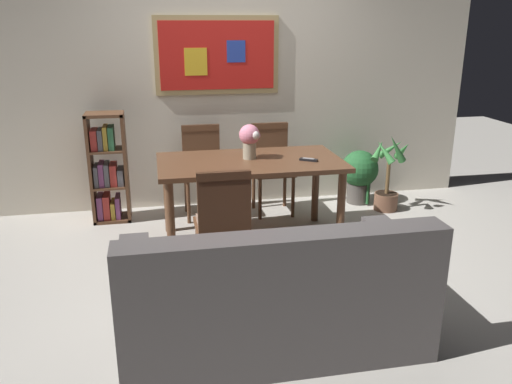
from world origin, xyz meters
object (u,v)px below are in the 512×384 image
(potted_ivy, at_px, (360,173))
(potted_palm, at_px, (388,179))
(flower_vase, at_px, (250,138))
(tv_remote, at_px, (309,160))
(bookshelf, at_px, (108,171))
(dining_table, at_px, (250,171))
(dining_chair_far_left, at_px, (202,163))
(dining_chair_near_left, at_px, (223,217))
(leather_couch, at_px, (273,300))
(dining_chair_far_right, at_px, (271,161))

(potted_ivy, height_order, potted_palm, potted_palm)
(flower_vase, bearing_deg, tv_remote, -20.32)
(tv_remote, bearing_deg, bookshelf, 152.97)
(dining_table, bearing_deg, dining_chair_far_left, 114.04)
(dining_chair_near_left, bearing_deg, leather_couch, -77.94)
(leather_couch, bearing_deg, dining_chair_far_left, 94.34)
(leather_couch, height_order, tv_remote, leather_couch)
(dining_chair_near_left, xyz_separation_m, potted_ivy, (1.71, 1.57, -0.21))
(leather_couch, bearing_deg, flower_vase, 84.22)
(dining_chair_near_left, relative_size, potted_palm, 1.08)
(dining_chair_far_right, bearing_deg, potted_palm, -10.73)
(leather_couch, height_order, bookshelf, bookshelf)
(dining_chair_far_right, relative_size, tv_remote, 5.87)
(dining_chair_far_right, distance_m, potted_ivy, 1.02)
(dining_table, distance_m, dining_chair_near_left, 0.85)
(flower_vase, bearing_deg, potted_palm, 16.66)
(flower_vase, distance_m, tv_remote, 0.54)
(potted_palm, bearing_deg, potted_ivy, 125.72)
(potted_ivy, xyz_separation_m, tv_remote, (-0.87, -0.93, 0.43))
(dining_chair_near_left, height_order, flower_vase, flower_vase)
(potted_ivy, height_order, flower_vase, flower_vase)
(dining_table, relative_size, tv_remote, 10.30)
(bookshelf, relative_size, flower_vase, 3.56)
(potted_palm, height_order, flower_vase, flower_vase)
(potted_ivy, relative_size, flower_vase, 1.92)
(dining_chair_near_left, distance_m, bookshelf, 1.80)
(potted_ivy, distance_m, tv_remote, 1.34)
(potted_ivy, relative_size, tv_remote, 3.75)
(dining_chair_far_right, relative_size, dining_chair_near_left, 1.00)
(tv_remote, bearing_deg, dining_chair_near_left, -142.45)
(tv_remote, bearing_deg, dining_chair_far_right, 98.47)
(flower_vase, bearing_deg, potted_ivy, 28.92)
(dining_chair_far_left, distance_m, potted_palm, 1.94)
(bookshelf, relative_size, potted_palm, 1.28)
(dining_chair_near_left, xyz_separation_m, tv_remote, (0.84, 0.64, 0.23))
(dining_chair_far_left, bearing_deg, flower_vase, -64.01)
(tv_remote, bearing_deg, dining_chair_far_left, 132.82)
(flower_vase, bearing_deg, dining_chair_far_left, 115.99)
(dining_chair_far_right, relative_size, leather_couch, 0.51)
(dining_chair_far_left, xyz_separation_m, potted_ivy, (1.70, 0.02, -0.21))
(bookshelf, bearing_deg, potted_ivy, 0.56)
(dining_table, relative_size, bookshelf, 1.48)
(dining_chair_near_left, relative_size, leather_couch, 0.51)
(potted_ivy, bearing_deg, bookshelf, -179.44)
(potted_ivy, xyz_separation_m, flower_vase, (-1.35, -0.75, 0.60))
(dining_table, relative_size, leather_couch, 0.89)
(dining_chair_near_left, distance_m, potted_palm, 2.31)
(leather_couch, xyz_separation_m, potted_palm, (1.72, 2.15, 0.02))
(flower_vase, bearing_deg, bookshelf, 150.61)
(dining_table, relative_size, potted_ivy, 2.75)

